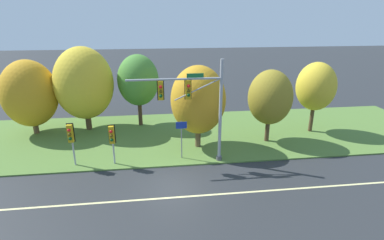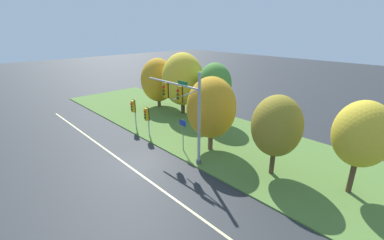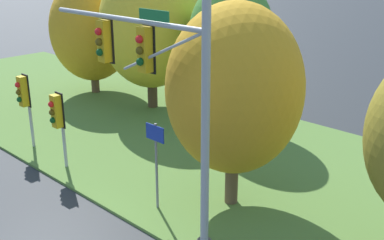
{
  "view_description": "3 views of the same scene",
  "coord_description": "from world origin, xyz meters",
  "px_view_note": "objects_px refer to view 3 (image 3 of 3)",
  "views": [
    {
      "loc": [
        -0.99,
        -16.0,
        9.96
      ],
      "look_at": [
        1.42,
        3.01,
        3.21
      ],
      "focal_mm": 28.0,
      "sensor_mm": 36.0,
      "label": 1
    },
    {
      "loc": [
        16.04,
        -9.65,
        10.21
      ],
      "look_at": [
        1.39,
        4.09,
        2.95
      ],
      "focal_mm": 24.0,
      "sensor_mm": 36.0,
      "label": 2
    },
    {
      "loc": [
        10.84,
        -5.37,
        7.86
      ],
      "look_at": [
        2.08,
        3.83,
        3.33
      ],
      "focal_mm": 45.0,
      "sensor_mm": 36.0,
      "label": 3
    }
  ],
  "objects_px": {
    "pedestrian_signal_near_kerb": "(24,96)",
    "tree_behind_signpost": "(231,34)",
    "traffic_signal_mast": "(159,82)",
    "tree_left_of_mast": "(151,25)",
    "tree_mid_verge": "(234,89)",
    "pedestrian_signal_further_along": "(58,115)",
    "route_sign_post": "(156,154)",
    "tree_nearest_road": "(92,29)"
  },
  "relations": [
    {
      "from": "traffic_signal_mast",
      "to": "pedestrian_signal_further_along",
      "type": "relative_size",
      "value": 2.47
    },
    {
      "from": "tree_left_of_mast",
      "to": "tree_mid_verge",
      "type": "relative_size",
      "value": 1.15
    },
    {
      "from": "route_sign_post",
      "to": "tree_nearest_road",
      "type": "distance_m",
      "value": 13.97
    },
    {
      "from": "pedestrian_signal_further_along",
      "to": "traffic_signal_mast",
      "type": "bearing_deg",
      "value": -2.07
    },
    {
      "from": "tree_left_of_mast",
      "to": "tree_mid_verge",
      "type": "distance_m",
      "value": 10.57
    },
    {
      "from": "traffic_signal_mast",
      "to": "pedestrian_signal_further_along",
      "type": "distance_m",
      "value": 6.17
    },
    {
      "from": "pedestrian_signal_near_kerb",
      "to": "tree_nearest_road",
      "type": "relative_size",
      "value": 0.48
    },
    {
      "from": "tree_left_of_mast",
      "to": "tree_mid_verge",
      "type": "xyz_separation_m",
      "value": [
        9.31,
        -4.98,
        -0.44
      ]
    },
    {
      "from": "pedestrian_signal_near_kerb",
      "to": "route_sign_post",
      "type": "xyz_separation_m",
      "value": [
        7.45,
        0.31,
        -0.38
      ]
    },
    {
      "from": "pedestrian_signal_near_kerb",
      "to": "tree_left_of_mast",
      "type": "bearing_deg",
      "value": 93.17
    },
    {
      "from": "tree_nearest_road",
      "to": "pedestrian_signal_near_kerb",
      "type": "bearing_deg",
      "value": -54.51
    },
    {
      "from": "pedestrian_signal_near_kerb",
      "to": "tree_mid_verge",
      "type": "xyz_separation_m",
      "value": [
        8.91,
        2.21,
        1.56
      ]
    },
    {
      "from": "tree_nearest_road",
      "to": "tree_mid_verge",
      "type": "height_order",
      "value": "tree_nearest_road"
    },
    {
      "from": "pedestrian_signal_further_along",
      "to": "tree_mid_verge",
      "type": "relative_size",
      "value": 0.45
    },
    {
      "from": "pedestrian_signal_near_kerb",
      "to": "tree_behind_signpost",
      "type": "bearing_deg",
      "value": 61.44
    },
    {
      "from": "route_sign_post",
      "to": "tree_left_of_mast",
      "type": "relative_size",
      "value": 0.38
    },
    {
      "from": "tree_mid_verge",
      "to": "tree_nearest_road",
      "type": "bearing_deg",
      "value": 161.66
    },
    {
      "from": "tree_mid_verge",
      "to": "pedestrian_signal_further_along",
      "type": "bearing_deg",
      "value": -159.18
    },
    {
      "from": "tree_behind_signpost",
      "to": "pedestrian_signal_further_along",
      "type": "bearing_deg",
      "value": -100.97
    },
    {
      "from": "traffic_signal_mast",
      "to": "tree_nearest_road",
      "type": "height_order",
      "value": "traffic_signal_mast"
    },
    {
      "from": "pedestrian_signal_further_along",
      "to": "route_sign_post",
      "type": "distance_m",
      "value": 4.78
    },
    {
      "from": "traffic_signal_mast",
      "to": "tree_mid_verge",
      "type": "distance_m",
      "value": 2.7
    },
    {
      "from": "pedestrian_signal_near_kerb",
      "to": "tree_mid_verge",
      "type": "relative_size",
      "value": 0.48
    },
    {
      "from": "pedestrian_signal_further_along",
      "to": "tree_mid_verge",
      "type": "distance_m",
      "value": 6.87
    },
    {
      "from": "pedestrian_signal_near_kerb",
      "to": "pedestrian_signal_further_along",
      "type": "bearing_deg",
      "value": -3.31
    },
    {
      "from": "traffic_signal_mast",
      "to": "route_sign_post",
      "type": "bearing_deg",
      "value": 144.55
    },
    {
      "from": "traffic_signal_mast",
      "to": "pedestrian_signal_near_kerb",
      "type": "bearing_deg",
      "value": 177.53
    },
    {
      "from": "traffic_signal_mast",
      "to": "tree_behind_signpost",
      "type": "bearing_deg",
      "value": 117.08
    },
    {
      "from": "pedestrian_signal_further_along",
      "to": "tree_nearest_road",
      "type": "relative_size",
      "value": 0.45
    },
    {
      "from": "pedestrian_signal_near_kerb",
      "to": "tree_mid_verge",
      "type": "height_order",
      "value": "tree_mid_verge"
    },
    {
      "from": "traffic_signal_mast",
      "to": "tree_left_of_mast",
      "type": "relative_size",
      "value": 0.97
    },
    {
      "from": "route_sign_post",
      "to": "tree_nearest_road",
      "type": "xyz_separation_m",
      "value": [
        -12.27,
        6.45,
        1.72
      ]
    },
    {
      "from": "pedestrian_signal_further_along",
      "to": "tree_mid_verge",
      "type": "height_order",
      "value": "tree_mid_verge"
    },
    {
      "from": "traffic_signal_mast",
      "to": "tree_left_of_mast",
      "type": "bearing_deg",
      "value": 139.35
    },
    {
      "from": "traffic_signal_mast",
      "to": "tree_mid_verge",
      "type": "bearing_deg",
      "value": 78.56
    },
    {
      "from": "route_sign_post",
      "to": "tree_behind_signpost",
      "type": "distance_m",
      "value": 8.47
    },
    {
      "from": "pedestrian_signal_near_kerb",
      "to": "pedestrian_signal_further_along",
      "type": "xyz_separation_m",
      "value": [
        2.69,
        -0.16,
        -0.15
      ]
    },
    {
      "from": "pedestrian_signal_near_kerb",
      "to": "pedestrian_signal_further_along",
      "type": "height_order",
      "value": "pedestrian_signal_near_kerb"
    },
    {
      "from": "tree_mid_verge",
      "to": "pedestrian_signal_near_kerb",
      "type": "bearing_deg",
      "value": -166.08
    },
    {
      "from": "pedestrian_signal_near_kerb",
      "to": "route_sign_post",
      "type": "distance_m",
      "value": 7.46
    },
    {
      "from": "traffic_signal_mast",
      "to": "tree_behind_signpost",
      "type": "distance_m",
      "value": 9.14
    },
    {
      "from": "pedestrian_signal_further_along",
      "to": "tree_nearest_road",
      "type": "distance_m",
      "value": 10.33
    }
  ]
}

